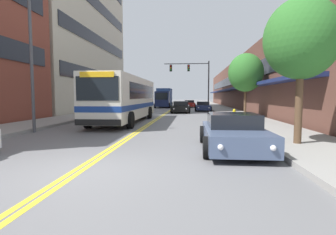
{
  "coord_description": "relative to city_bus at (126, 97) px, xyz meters",
  "views": [
    {
      "loc": [
        2.83,
        -6.28,
        1.86
      ],
      "look_at": [
        0.42,
        20.5,
        -0.31
      ],
      "focal_mm": 28.0,
      "sensor_mm": 36.0,
      "label": 1
    }
  ],
  "objects": [
    {
      "name": "ground_plane",
      "position": [
        1.95,
        24.5,
        -1.79
      ],
      "size": [
        240.0,
        240.0,
        0.0
      ],
      "primitive_type": "plane",
      "color": "slate"
    },
    {
      "name": "fire_hydrant",
      "position": [
        7.9,
        0.71,
        -1.23
      ],
      "size": [
        0.3,
        0.22,
        0.79
      ],
      "color": "yellow",
      "rests_on": "sidewalk_right"
    },
    {
      "name": "sidewalk_left",
      "position": [
        -5.22,
        24.5,
        -1.71
      ],
      "size": [
        3.35,
        106.0,
        0.17
      ],
      "color": "gray",
      "rests_on": "ground_plane"
    },
    {
      "name": "street_lamp_left_near",
      "position": [
        -2.94,
        -5.96,
        2.54
      ],
      "size": [
        2.6,
        0.28,
        7.14
      ],
      "color": "#47474C",
      "rests_on": "ground_plane"
    },
    {
      "name": "sidewalk_right",
      "position": [
        9.13,
        24.5,
        -1.71
      ],
      "size": [
        3.35,
        106.0,
        0.17
      ],
      "color": "gray",
      "rests_on": "ground_plane"
    },
    {
      "name": "car_red_moving_lead",
      "position": [
        4.42,
        26.7,
        -1.21
      ],
      "size": [
        2.1,
        4.53,
        1.21
      ],
      "color": "maroon",
      "rests_on": "ground_plane"
    },
    {
      "name": "car_silver_parked_left_near",
      "position": [
        -2.33,
        14.41,
        -1.19
      ],
      "size": [
        2.18,
        4.81,
        1.26
      ],
      "color": "#B7B7BC",
      "rests_on": "ground_plane"
    },
    {
      "name": "city_bus",
      "position": [
        0.0,
        0.0,
        0.0
      ],
      "size": [
        2.83,
        11.44,
        3.17
      ],
      "color": "silver",
      "rests_on": "ground_plane"
    },
    {
      "name": "street_tree_right_near",
      "position": [
        8.63,
        -8.99,
        2.08
      ],
      "size": [
        2.59,
        2.59,
        5.15
      ],
      "color": "brown",
      "rests_on": "sidewalk_right"
    },
    {
      "name": "box_truck",
      "position": [
        0.09,
        25.78,
        -0.15
      ],
      "size": [
        2.6,
        7.03,
        3.21
      ],
      "color": "#19234C",
      "rests_on": "ground_plane"
    },
    {
      "name": "traffic_signal_mast",
      "position": [
        5.04,
        18.58,
        3.06
      ],
      "size": [
        6.35,
        0.38,
        6.81
      ],
      "color": "#47474C",
      "rests_on": "ground_plane"
    },
    {
      "name": "car_black_moving_second",
      "position": [
        3.57,
        11.52,
        -1.17
      ],
      "size": [
        2.17,
        4.77,
        1.31
      ],
      "color": "black",
      "rests_on": "ground_plane"
    },
    {
      "name": "storefront_row_right",
      "position": [
        15.03,
        24.5,
        1.77
      ],
      "size": [
        9.1,
        68.0,
        7.14
      ],
      "color": "brown",
      "rests_on": "ground_plane"
    },
    {
      "name": "street_tree_right_mid",
      "position": [
        9.29,
        3.85,
        2.05
      ],
      "size": [
        2.9,
        2.9,
        5.28
      ],
      "color": "brown",
      "rests_on": "sidewalk_right"
    },
    {
      "name": "car_slate_blue_parked_right_foreground",
      "position": [
        6.24,
        -9.53,
        -1.2
      ],
      "size": [
        2.2,
        4.62,
        1.26
      ],
      "color": "#475675",
      "rests_on": "ground_plane"
    },
    {
      "name": "car_navy_parked_right_mid",
      "position": [
        6.26,
        15.26,
        -1.23
      ],
      "size": [
        2.07,
        4.38,
        1.21
      ],
      "color": "#19234C",
      "rests_on": "ground_plane"
    },
    {
      "name": "centre_line",
      "position": [
        1.95,
        24.5,
        -1.79
      ],
      "size": [
        0.34,
        106.0,
        0.01
      ],
      "color": "yellow",
      "rests_on": "ground_plane"
    }
  ]
}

